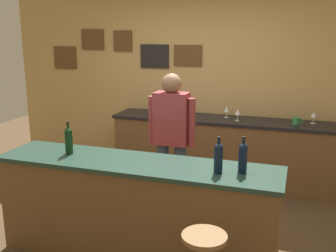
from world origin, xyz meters
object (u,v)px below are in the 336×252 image
object	(u,v)px
bartender	(171,137)
wine_bottle_a	(69,140)
wine_glass_c	(238,112)
coffee_mug	(296,121)
wine_glass_a	(175,109)
wine_bottle_c	(243,157)
wine_glass_d	(314,115)
wine_bottle_b	(218,157)
wine_glass_b	(227,110)

from	to	relation	value
bartender	wine_bottle_a	bearing A→B (deg)	-132.96
wine_bottle_a	wine_glass_c	xyz separation A→B (m)	(1.28, 1.98, -0.05)
coffee_mug	wine_glass_a	bearing A→B (deg)	-177.66
wine_bottle_c	wine_glass_d	world-z (taller)	wine_bottle_c
wine_bottle_b	coffee_mug	xyz separation A→B (m)	(0.57, 2.06, -0.11)
wine_bottle_a	wine_bottle_c	size ratio (longest dim) A/B	1.00
wine_bottle_c	coffee_mug	bearing A→B (deg)	79.09
bartender	wine_bottle_c	size ratio (longest dim) A/B	5.29
wine_bottle_a	wine_glass_c	distance (m)	2.35
wine_glass_d	coffee_mug	distance (m)	0.25
wine_glass_b	wine_glass_d	bearing A→B (deg)	0.40
bartender	wine_bottle_c	world-z (taller)	bartender
wine_bottle_a	coffee_mug	distance (m)	2.83
wine_bottle_b	bartender	bearing A→B (deg)	128.06
wine_bottle_b	wine_bottle_c	world-z (taller)	same
wine_bottle_c	bartender	bearing A→B (deg)	137.35
wine_bottle_a	wine_bottle_b	xyz separation A→B (m)	(1.44, -0.07, 0.00)
wine_bottle_b	wine_bottle_c	distance (m)	0.20
bartender	wine_bottle_a	world-z (taller)	bartender
wine_glass_a	wine_glass_b	bearing A→B (deg)	15.69
wine_bottle_b	wine_glass_d	bearing A→B (deg)	70.49
bartender	wine_bottle_a	xyz separation A→B (m)	(-0.75, -0.81, 0.12)
wine_bottle_a	wine_glass_c	size ratio (longest dim) A/B	1.97
wine_bottle_c	wine_glass_a	world-z (taller)	wine_bottle_c
bartender	wine_glass_b	world-z (taller)	bartender
wine_bottle_a	wine_bottle_c	xyz separation A→B (m)	(1.62, 0.00, 0.00)
wine_bottle_a	bartender	bearing A→B (deg)	47.04
bartender	wine_glass_c	size ratio (longest dim) A/B	10.45
bartender	wine_bottle_b	bearing A→B (deg)	-51.94
wine_bottle_a	wine_bottle_b	distance (m)	1.44
wine_glass_d	coffee_mug	world-z (taller)	wine_glass_d
wine_glass_b	wine_glass_a	bearing A→B (deg)	-164.31
wine_glass_b	bartender	bearing A→B (deg)	-105.14
wine_bottle_b	wine_glass_b	size ratio (longest dim) A/B	1.97
wine_bottle_b	coffee_mug	bearing A→B (deg)	74.52
wine_glass_b	coffee_mug	bearing A→B (deg)	-7.85
wine_bottle_a	wine_bottle_c	bearing A→B (deg)	0.15
wine_glass_c	wine_glass_b	bearing A→B (deg)	140.23
wine_bottle_a	coffee_mug	size ratio (longest dim) A/B	2.45
wine_bottle_c	wine_glass_c	world-z (taller)	wine_bottle_c
wine_bottle_b	wine_glass_d	xyz separation A→B (m)	(0.78, 2.19, -0.05)
wine_bottle_c	wine_glass_c	xyz separation A→B (m)	(-0.35, 1.97, -0.05)
wine_bottle_a	wine_glass_d	distance (m)	3.07
wine_bottle_c	wine_glass_c	distance (m)	2.00
wine_bottle_a	wine_bottle_b	world-z (taller)	same
wine_glass_b	wine_glass_c	distance (m)	0.22
wine_glass_a	wine_glass_d	bearing A→B (deg)	6.29
wine_bottle_a	wine_glass_c	bearing A→B (deg)	57.17
wine_bottle_a	wine_glass_d	world-z (taller)	wine_bottle_a
wine_glass_c	wine_bottle_c	bearing A→B (deg)	-80.02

